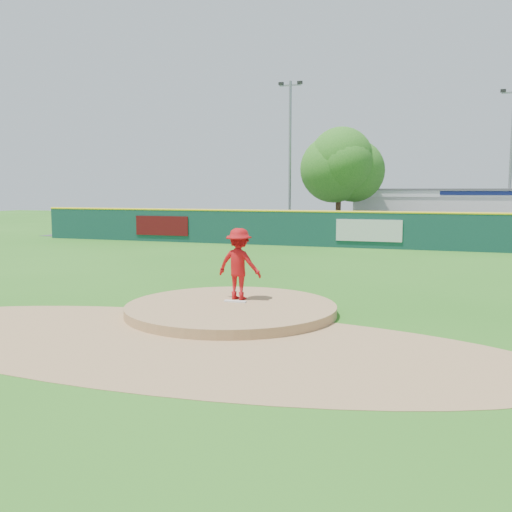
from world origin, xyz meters
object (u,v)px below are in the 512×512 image
(playground_slide, at_px, (144,223))
(light_pole_right, at_px, (511,155))
(pool_building_grp, at_px, (461,211))
(pitcher, at_px, (239,264))
(deciduous_tree, at_px, (339,170))
(van, at_px, (377,230))
(light_pole_left, at_px, (290,151))

(playground_slide, distance_m, light_pole_right, 26.44)
(pool_building_grp, distance_m, light_pole_right, 5.75)
(pitcher, bearing_deg, deciduous_tree, -78.70)
(van, relative_size, light_pole_left, 0.39)
(pitcher, xyz_separation_m, van, (0.81, 23.04, -0.60))
(light_pole_left, bearing_deg, light_pole_right, 7.59)
(playground_slide, height_order, light_pole_left, light_pole_left)
(playground_slide, height_order, light_pole_right, light_pole_right)
(deciduous_tree, bearing_deg, playground_slide, -176.18)
(van, height_order, deciduous_tree, deciduous_tree)
(pitcher, height_order, pool_building_grp, pool_building_grp)
(pitcher, relative_size, light_pole_left, 0.18)
(light_pole_right, bearing_deg, van, -147.58)
(playground_slide, relative_size, deciduous_tree, 0.36)
(deciduous_tree, distance_m, light_pole_right, 11.75)
(deciduous_tree, bearing_deg, pitcher, -85.40)
(van, xyz_separation_m, deciduous_tree, (-2.77, 1.23, 3.94))
(playground_slide, xyz_separation_m, light_pole_left, (10.52, 2.97, 5.31))
(van, relative_size, pool_building_grp, 0.28)
(pitcher, distance_m, light_pole_right, 29.99)
(pitcher, relative_size, light_pole_right, 0.19)
(van, height_order, playground_slide, playground_slide)
(pitcher, xyz_separation_m, playground_slide, (-16.47, 23.30, -0.48))
(deciduous_tree, bearing_deg, light_pole_left, 153.43)
(van, relative_size, deciduous_tree, 0.58)
(light_pole_left, distance_m, light_pole_right, 15.14)
(van, height_order, light_pole_right, light_pole_right)
(pool_building_grp, relative_size, deciduous_tree, 2.07)
(pool_building_grp, distance_m, deciduous_tree, 11.01)
(pool_building_grp, height_order, light_pole_right, light_pole_right)
(deciduous_tree, relative_size, light_pole_left, 0.67)
(pool_building_grp, xyz_separation_m, deciduous_tree, (-8.00, -6.99, 2.89))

